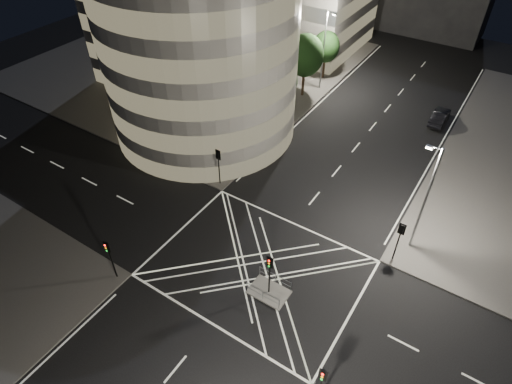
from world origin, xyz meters
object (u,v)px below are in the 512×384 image
Objects in this scene: traffic_signal_fl at (218,161)px; central_island at (269,292)px; street_lamp_left_near at (243,111)px; traffic_signal_nr at (322,381)px; traffic_signal_island at (270,268)px; street_lamp_left_far at (324,48)px; sedan at (440,116)px; traffic_signal_nl at (109,253)px; traffic_signal_fr at (400,235)px; street_lamp_right_far at (425,197)px.

central_island is at bearing -37.54° from traffic_signal_fl.
traffic_signal_fl is 0.40× the size of street_lamp_left_near.
traffic_signal_nr is 1.00× the size of traffic_signal_island.
street_lamp_left_far reaches higher than central_island.
street_lamp_left_far is at bearing 91.57° from traffic_signal_fl.
traffic_signal_nr is at bearing -45.87° from street_lamp_left_near.
traffic_signal_fl is at bearing 142.31° from traffic_signal_nr.
central_island is at bearing -49.73° from street_lamp_left_near.
street_lamp_left_near is 24.48m from sedan.
traffic_signal_nl is at bearing -89.01° from street_lamp_left_far.
traffic_signal_island is 32.10m from sedan.
street_lamp_right_far is at bearing 73.89° from traffic_signal_fr.
central_island is at bearing -129.33° from traffic_signal_fr.
street_lamp_left_far is (0.00, 18.00, 0.00)m from street_lamp_left_near.
traffic_signal_island is (10.80, 5.30, 0.00)m from traffic_signal_nl.
street_lamp_left_far is at bearing 109.95° from central_island.
street_lamp_left_far is (-18.24, 23.20, 2.63)m from traffic_signal_fr.
traffic_signal_nr is at bearing -63.64° from street_lamp_left_far.
traffic_signal_fr is 10.73m from traffic_signal_island.
traffic_signal_fl and traffic_signal_island have the same top height.
street_lamp_right_far is at bearing 54.70° from central_island.
traffic_signal_nl is at bearing 180.00° from traffic_signal_nr.
traffic_signal_fl is 0.88× the size of sedan.
traffic_signal_nr is 0.40× the size of street_lamp_right_far.
sedan is at bearing 98.76° from street_lamp_right_far.
sedan is at bearing 57.46° from traffic_signal_fl.
traffic_signal_nr is 41.15m from street_lamp_left_far.
central_island is 9.08m from traffic_signal_nr.
traffic_signal_nl is at bearing 68.20° from sedan.
street_lamp_right_far reaches higher than traffic_signal_island.
traffic_signal_fl is 1.00× the size of traffic_signal_island.
traffic_signal_nl is 12.03m from traffic_signal_island.
traffic_signal_island is at bearing 142.07° from traffic_signal_nr.
street_lamp_left_near is 1.00× the size of street_lamp_right_far.
traffic_signal_nl is at bearing -142.31° from traffic_signal_fr.
central_island is 13.98m from street_lamp_right_far.
street_lamp_left_near is (-11.44, 13.50, 5.47)m from central_island.
traffic_signal_island is 0.88× the size of sedan.
street_lamp_left_near reaches higher than traffic_signal_island.
street_lamp_left_near is 1.00× the size of street_lamp_left_far.
sedan is (4.16, 31.75, 0.67)m from central_island.
traffic_signal_nl is (-10.80, -5.30, 2.84)m from central_island.
traffic_signal_fr is (17.60, 0.00, 0.00)m from traffic_signal_fl.
traffic_signal_fr is 13.60m from traffic_signal_nr.
traffic_signal_fl is 0.40× the size of street_lamp_left_far.
street_lamp_left_near is at bearing 130.27° from traffic_signal_island.
traffic_signal_island is at bearing -70.05° from street_lamp_left_far.
traffic_signal_fl is at bearing 57.65° from sedan.
central_island is 0.30× the size of street_lamp_right_far.
traffic_signal_fl is 13.60m from traffic_signal_nl.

